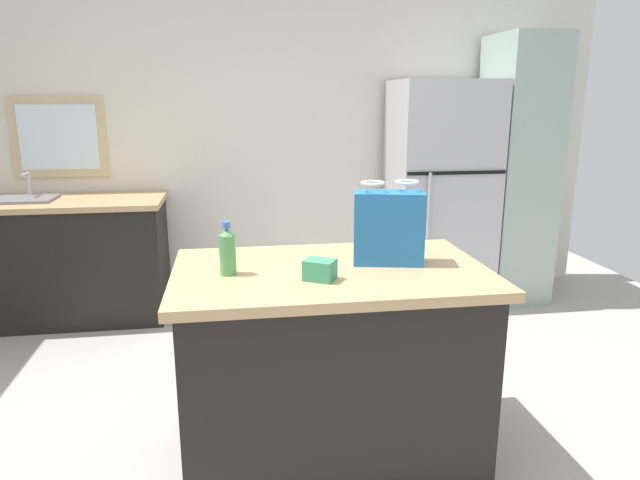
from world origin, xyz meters
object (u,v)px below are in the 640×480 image
(shopping_bag, at_px, (389,227))
(small_box, at_px, (320,270))
(kitchen_island, at_px, (330,364))
(bottle, at_px, (228,251))
(tall_cabinet, at_px, (516,171))
(refrigerator, at_px, (439,194))

(shopping_bag, xyz_separation_m, small_box, (-0.33, -0.19, -0.12))
(small_box, bearing_deg, shopping_bag, 29.93)
(kitchen_island, distance_m, bottle, 0.69)
(tall_cabinet, relative_size, shopping_bag, 5.74)
(kitchen_island, distance_m, tall_cabinet, 2.73)
(kitchen_island, relative_size, shopping_bag, 3.68)
(refrigerator, xyz_separation_m, small_box, (-1.28, -2.09, 0.07))
(small_box, height_order, bottle, bottle)
(kitchen_island, distance_m, refrigerator, 2.32)
(kitchen_island, bearing_deg, shopping_bag, 9.62)
(shopping_bag, relative_size, small_box, 3.08)
(refrigerator, relative_size, tall_cabinet, 0.84)
(refrigerator, bearing_deg, kitchen_island, -121.86)
(refrigerator, bearing_deg, shopping_bag, -116.49)
(tall_cabinet, bearing_deg, kitchen_island, -133.40)
(kitchen_island, height_order, shopping_bag, shopping_bag)
(tall_cabinet, height_order, bottle, tall_cabinet)
(shopping_bag, distance_m, small_box, 0.40)
(kitchen_island, height_order, refrigerator, refrigerator)
(kitchen_island, xyz_separation_m, small_box, (-0.07, -0.15, 0.48))
(refrigerator, distance_m, tall_cabinet, 0.65)
(kitchen_island, distance_m, shopping_bag, 0.66)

